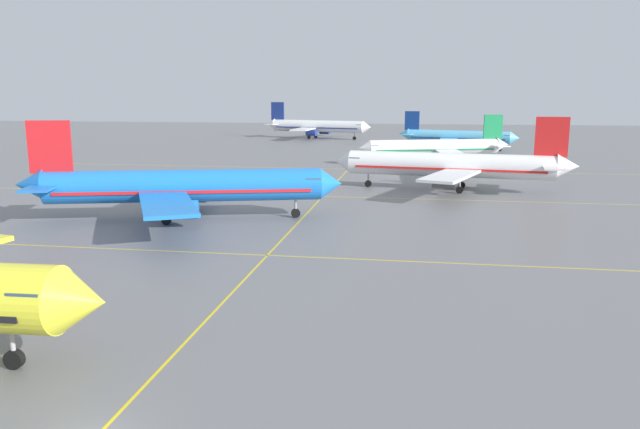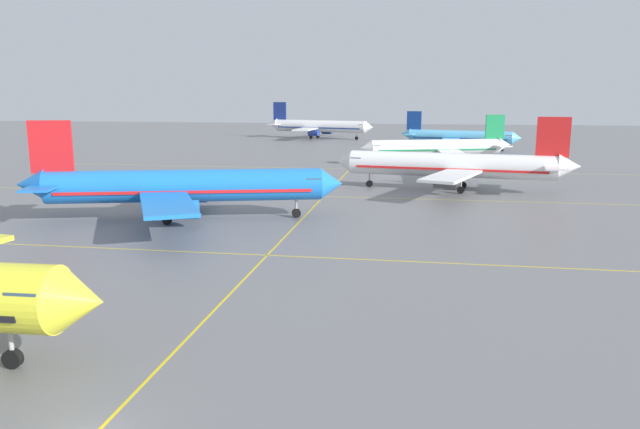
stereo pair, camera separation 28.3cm
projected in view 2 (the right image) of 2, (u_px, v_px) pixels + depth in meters
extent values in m
cone|color=yellow|center=(81.00, 301.00, 33.48)|extent=(2.81, 3.94, 3.85)
cube|color=#385166|center=(40.00, 289.00, 33.68)|extent=(1.98, 3.67, 0.72)
cylinder|color=#99999E|center=(11.00, 340.00, 34.55)|extent=(0.29, 0.29, 1.71)
cylinder|color=black|center=(13.00, 359.00, 34.77)|extent=(1.15, 0.50, 1.14)
cylinder|color=blue|center=(186.00, 186.00, 75.11)|extent=(33.47, 12.59, 3.99)
cone|color=blue|center=(332.00, 184.00, 76.87)|extent=(3.65, 4.48, 3.91)
cone|color=blue|center=(31.00, 184.00, 73.23)|extent=(4.23, 4.53, 3.79)
cube|color=red|center=(51.00, 147.00, 72.62)|extent=(4.96, 1.68, 6.30)
cube|color=blue|center=(40.00, 188.00, 70.38)|extent=(4.66, 6.14, 0.25)
cube|color=blue|center=(58.00, 181.00, 76.52)|extent=(4.66, 6.14, 0.25)
cube|color=blue|center=(167.00, 204.00, 66.42)|extent=(12.03, 16.50, 0.42)
cube|color=blue|center=(186.00, 181.00, 83.83)|extent=(6.30, 16.01, 0.42)
cylinder|color=blue|center=(183.00, 210.00, 70.19)|extent=(4.02, 3.06, 2.20)
cylinder|color=blue|center=(193.00, 194.00, 80.84)|extent=(4.02, 3.06, 2.20)
cube|color=#385166|center=(313.00, 179.00, 76.52)|extent=(2.78, 4.03, 0.73)
cube|color=red|center=(186.00, 190.00, 75.20)|extent=(30.88, 11.93, 0.38)
cylinder|color=#99999E|center=(296.00, 204.00, 76.93)|extent=(0.29, 0.29, 1.73)
cylinder|color=black|center=(296.00, 213.00, 77.16)|extent=(1.24, 0.76, 1.15)
cylinder|color=#99999E|center=(167.00, 211.00, 72.74)|extent=(0.29, 0.29, 1.73)
cylinder|color=black|center=(167.00, 220.00, 72.97)|extent=(1.24, 0.76, 1.15)
cylinder|color=#99999E|center=(173.00, 203.00, 78.07)|extent=(0.29, 0.29, 1.73)
cylinder|color=black|center=(173.00, 211.00, 78.29)|extent=(1.24, 0.76, 1.15)
cylinder|color=white|center=(450.00, 165.00, 97.99)|extent=(32.89, 8.17, 3.88)
cone|color=white|center=(344.00, 161.00, 103.06)|extent=(3.13, 4.12, 3.80)
cone|color=white|center=(570.00, 166.00, 92.76)|extent=(3.73, 4.09, 3.69)
cube|color=red|center=(553.00, 137.00, 92.66)|extent=(4.91, 1.01, 6.13)
cube|color=white|center=(553.00, 164.00, 96.24)|extent=(3.94, 5.69, 0.25)
cube|color=white|center=(556.00, 168.00, 90.50)|extent=(3.94, 5.69, 0.25)
cube|color=white|center=(460.00, 163.00, 105.96)|extent=(6.47, 15.67, 0.41)
cube|color=white|center=(452.00, 176.00, 89.68)|extent=(10.14, 16.21, 0.41)
cylinder|color=#4C4C51|center=(451.00, 173.00, 103.41)|extent=(3.72, 2.58, 2.14)
cylinder|color=#4C4C51|center=(445.00, 181.00, 93.45)|extent=(3.72, 2.58, 2.14)
cube|color=#385166|center=(358.00, 159.00, 102.28)|extent=(2.29, 3.78, 0.71)
cube|color=red|center=(450.00, 168.00, 98.09)|extent=(30.31, 7.86, 0.37)
cylinder|color=#99999E|center=(369.00, 177.00, 102.29)|extent=(0.29, 0.29, 1.68)
cylinder|color=black|center=(369.00, 184.00, 102.51)|extent=(1.17, 0.60, 1.12)
cylinder|color=#99999E|center=(463.00, 179.00, 100.39)|extent=(0.29, 0.29, 1.68)
cylinder|color=black|center=(463.00, 185.00, 100.61)|extent=(1.17, 0.60, 1.12)
cylinder|color=#99999E|center=(461.00, 183.00, 95.41)|extent=(0.29, 0.29, 1.68)
cylinder|color=black|center=(461.00, 190.00, 95.63)|extent=(1.17, 0.60, 1.12)
cylinder|color=white|center=(435.00, 147.00, 135.05)|extent=(29.11, 12.77, 3.51)
cone|color=white|center=(366.00, 148.00, 132.53)|extent=(3.37, 4.02, 3.44)
cone|color=white|center=(504.00, 145.00, 137.53)|extent=(3.86, 4.10, 3.33)
cube|color=#197F47|center=(495.00, 127.00, 136.38)|extent=(4.30, 1.73, 5.54)
cube|color=white|center=(491.00, 144.00, 139.91)|extent=(4.33, 5.49, 0.22)
cube|color=white|center=(501.00, 146.00, 134.55)|extent=(4.33, 5.49, 0.22)
cube|color=white|center=(428.00, 147.00, 142.90)|extent=(11.19, 14.36, 0.37)
cube|color=white|center=(452.00, 153.00, 127.71)|extent=(6.37, 14.31, 0.37)
cylinder|color=#2D9956|center=(427.00, 153.00, 140.01)|extent=(3.59, 2.84, 1.94)
cylinder|color=#2D9956|center=(442.00, 157.00, 130.71)|extent=(3.59, 2.84, 1.94)
cube|color=#385166|center=(375.00, 146.00, 132.77)|extent=(2.61, 3.59, 0.65)
cube|color=#197F47|center=(435.00, 149.00, 135.13)|extent=(26.88, 12.04, 0.33)
cylinder|color=#99999E|center=(383.00, 158.00, 133.60)|extent=(0.26, 0.26, 1.52)
cylinder|color=black|center=(383.00, 163.00, 133.80)|extent=(1.09, 0.72, 1.02)
cylinder|color=#99999E|center=(439.00, 156.00, 138.10)|extent=(0.26, 0.26, 1.52)
cylinder|color=black|center=(439.00, 161.00, 138.30)|extent=(1.09, 0.72, 1.02)
cylinder|color=#99999E|center=(447.00, 158.00, 133.46)|extent=(0.26, 0.26, 1.52)
cylinder|color=black|center=(447.00, 163.00, 133.65)|extent=(1.09, 0.72, 1.02)
cylinder|color=#5BB7E5|center=(460.00, 137.00, 170.63)|extent=(28.52, 10.88, 3.40)
cone|color=#5BB7E5|center=(517.00, 138.00, 164.27)|extent=(3.13, 3.83, 3.33)
cone|color=#5BB7E5|center=(406.00, 134.00, 177.04)|extent=(3.62, 3.88, 3.23)
cube|color=navy|center=(414.00, 121.00, 175.33)|extent=(4.23, 1.45, 5.37)
cube|color=#5BB7E5|center=(410.00, 134.00, 173.88)|extent=(4.00, 5.25, 0.21)
cube|color=#5BB7E5|center=(415.00, 133.00, 178.66)|extent=(4.00, 5.25, 0.21)
cube|color=#5BB7E5|center=(451.00, 140.00, 164.33)|extent=(5.44, 13.68, 0.36)
cube|color=#5BB7E5|center=(462.00, 137.00, 177.88)|extent=(10.31, 14.06, 0.36)
cylinder|color=#5BB7E5|center=(457.00, 144.00, 166.75)|extent=(3.43, 2.62, 1.88)
cylinder|color=#5BB7E5|center=(464.00, 141.00, 175.04)|extent=(3.43, 2.62, 1.88)
cube|color=#385166|center=(510.00, 136.00, 165.02)|extent=(2.38, 3.44, 0.63)
cube|color=navy|center=(460.00, 138.00, 170.72)|extent=(26.32, 10.30, 0.32)
cylinder|color=#99999E|center=(502.00, 146.00, 166.28)|extent=(0.25, 0.25, 1.48)
cylinder|color=black|center=(502.00, 149.00, 166.47)|extent=(1.06, 0.65, 0.98)
cylinder|color=#99999E|center=(451.00, 145.00, 169.73)|extent=(0.25, 0.25, 1.48)
cylinder|color=black|center=(451.00, 148.00, 169.92)|extent=(1.06, 0.65, 0.98)
cylinder|color=#99999E|center=(455.00, 144.00, 173.87)|extent=(0.25, 0.25, 1.48)
cylinder|color=black|center=(455.00, 147.00, 174.06)|extent=(1.06, 0.65, 0.98)
cylinder|color=white|center=(320.00, 126.00, 212.61)|extent=(33.90, 13.07, 4.05)
cone|color=white|center=(369.00, 127.00, 204.97)|extent=(3.73, 4.56, 3.96)
cone|color=white|center=(273.00, 124.00, 220.31)|extent=(4.32, 4.62, 3.84)
cube|color=navy|center=(280.00, 111.00, 218.26)|extent=(5.02, 1.75, 6.39)
cube|color=white|center=(274.00, 124.00, 216.54)|extent=(4.77, 6.25, 0.26)
cube|color=white|center=(283.00, 124.00, 222.22)|extent=(4.77, 6.25, 0.26)
cube|color=white|center=(306.00, 129.00, 205.14)|extent=(6.53, 16.29, 0.43)
cube|color=white|center=(328.00, 127.00, 221.22)|extent=(12.31, 16.71, 0.43)
cylinder|color=navy|center=(314.00, 133.00, 208.00)|extent=(4.09, 3.13, 2.24)
cylinder|color=navy|center=(327.00, 131.00, 217.84)|extent=(4.09, 3.13, 2.24)
cube|color=#385166|center=(363.00, 125.00, 205.87)|extent=(2.85, 4.10, 0.75)
cube|color=navy|center=(320.00, 128.00, 212.71)|extent=(31.28, 12.38, 0.38)
cylinder|color=#99999E|center=(357.00, 135.00, 207.38)|extent=(0.30, 0.30, 1.76)
cylinder|color=black|center=(357.00, 138.00, 207.61)|extent=(1.26, 0.78, 1.17)
cylinder|color=#99999E|center=(311.00, 134.00, 211.55)|extent=(0.30, 0.30, 1.76)
cylinder|color=black|center=(311.00, 137.00, 211.78)|extent=(1.26, 0.78, 1.17)
cylinder|color=#99999E|center=(318.00, 133.00, 216.47)|extent=(0.30, 0.30, 1.76)
cylinder|color=black|center=(318.00, 136.00, 216.69)|extent=(1.26, 0.78, 1.17)
cube|color=yellow|center=(267.00, 255.00, 59.21)|extent=(138.45, 0.20, 0.01)
cube|color=yellow|center=(324.00, 196.00, 93.13)|extent=(138.45, 0.20, 0.01)
cube|color=yellow|center=(350.00, 169.00, 127.05)|extent=(138.45, 0.20, 0.01)
cube|color=yellow|center=(302.00, 219.00, 76.17)|extent=(0.20, 154.28, 0.01)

